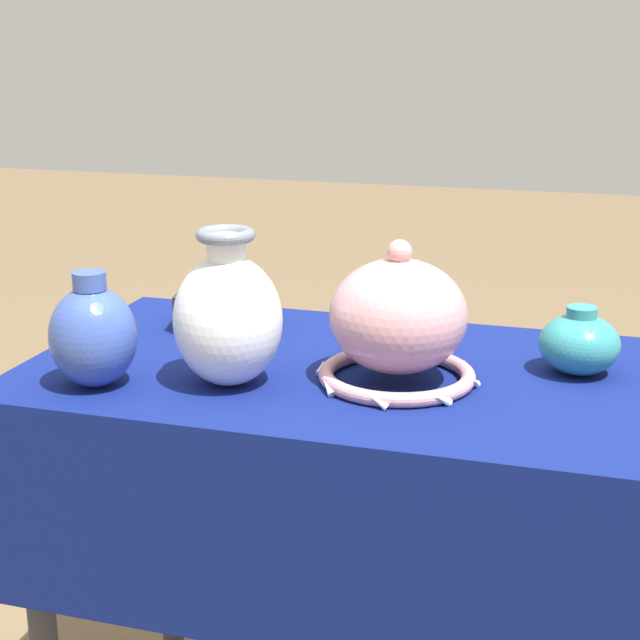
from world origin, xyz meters
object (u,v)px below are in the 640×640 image
(mosaic_tile_box, at_px, (224,308))
(jar_round_teal, at_px, (580,343))
(vase_dome_bell, at_px, (398,324))
(jar_round_cobalt, at_px, (93,335))
(vase_tall_bulbous, at_px, (228,317))

(mosaic_tile_box, height_order, jar_round_teal, jar_round_teal)
(vase_dome_bell, bearing_deg, jar_round_teal, 24.64)
(mosaic_tile_box, xyz_separation_m, jar_round_cobalt, (-0.06, -0.34, 0.04))
(jar_round_cobalt, bearing_deg, vase_dome_bell, 18.51)
(vase_tall_bulbous, bearing_deg, mosaic_tile_box, 113.46)
(jar_round_teal, relative_size, jar_round_cobalt, 0.71)
(vase_tall_bulbous, distance_m, jar_round_cobalt, 0.20)
(vase_dome_bell, distance_m, jar_round_cobalt, 0.44)
(vase_tall_bulbous, distance_m, mosaic_tile_box, 0.31)
(vase_dome_bell, relative_size, jar_round_cobalt, 1.43)
(vase_tall_bulbous, xyz_separation_m, vase_dome_bell, (0.23, 0.08, -0.01))
(vase_dome_bell, bearing_deg, mosaic_tile_box, 150.74)
(mosaic_tile_box, bearing_deg, vase_tall_bulbous, -78.55)
(jar_round_teal, xyz_separation_m, jar_round_cobalt, (-0.67, -0.26, 0.03))
(vase_tall_bulbous, height_order, jar_round_cobalt, vase_tall_bulbous)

